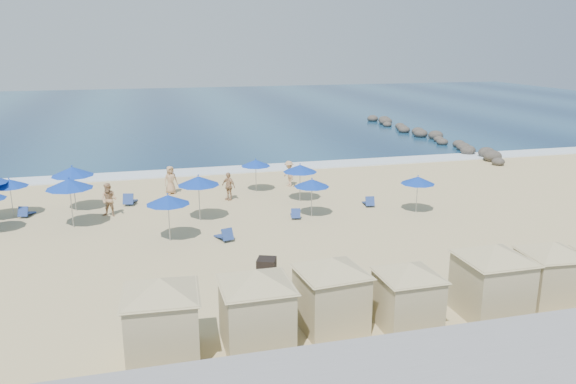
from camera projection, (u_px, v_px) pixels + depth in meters
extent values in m
plane|color=tan|center=(225.00, 243.00, 27.09)|extent=(160.00, 160.00, 0.00)
cube|color=#0D2B4C|center=(166.00, 111.00, 78.45)|extent=(160.00, 80.00, 0.06)
cube|color=white|center=(193.00, 172.00, 41.55)|extent=(160.00, 2.50, 0.08)
ellipsoid|color=#312C29|center=(498.00, 162.00, 43.97)|extent=(1.00, 1.00, 0.65)
ellipsoid|color=#312C29|center=(492.00, 156.00, 45.46)|extent=(1.48, 1.48, 0.96)
ellipsoid|color=#312C29|center=(487.00, 153.00, 46.98)|extent=(1.40, 1.40, 0.91)
ellipsoid|color=#312C29|center=(468.00, 150.00, 48.18)|extent=(1.32, 1.32, 0.86)
ellipsoid|color=#312C29|center=(463.00, 147.00, 49.71)|extent=(1.24, 1.24, 0.81)
ellipsoid|color=#312C29|center=(459.00, 144.00, 51.23)|extent=(1.16, 1.16, 0.75)
ellipsoid|color=#312C29|center=(442.00, 142.00, 52.43)|extent=(1.08, 1.08, 0.70)
ellipsoid|color=#312C29|center=(439.00, 139.00, 53.96)|extent=(1.00, 1.00, 0.65)
ellipsoid|color=#312C29|center=(436.00, 135.00, 55.44)|extent=(1.48, 1.48, 0.96)
ellipsoid|color=#312C29|center=(421.00, 134.00, 56.64)|extent=(1.40, 1.40, 0.91)
ellipsoid|color=#312C29|center=(418.00, 131.00, 58.17)|extent=(1.32, 1.32, 0.86)
ellipsoid|color=#312C29|center=(404.00, 130.00, 59.37)|extent=(1.24, 1.24, 0.81)
ellipsoid|color=#312C29|center=(402.00, 128.00, 60.89)|extent=(1.16, 1.16, 0.75)
ellipsoid|color=#312C29|center=(400.00, 126.00, 62.42)|extent=(1.08, 1.08, 0.70)
ellipsoid|color=#312C29|center=(387.00, 125.00, 63.62)|extent=(1.00, 1.00, 0.65)
ellipsoid|color=#312C29|center=(386.00, 122.00, 65.10)|extent=(1.48, 1.48, 0.96)
ellipsoid|color=#312C29|center=(384.00, 120.00, 66.63)|extent=(1.40, 1.40, 0.91)
ellipsoid|color=#312C29|center=(373.00, 119.00, 67.83)|extent=(1.32, 1.32, 0.86)
cube|color=black|center=(267.00, 267.00, 23.17)|extent=(0.97, 0.97, 0.75)
cube|color=tan|center=(162.00, 326.00, 16.97)|extent=(2.23, 2.23, 2.11)
cube|color=tan|center=(160.00, 294.00, 16.70)|extent=(2.34, 2.34, 0.08)
pyramid|color=tan|center=(159.00, 278.00, 16.56)|extent=(4.62, 4.62, 0.53)
cube|color=tan|center=(256.00, 315.00, 17.68)|extent=(2.11, 2.11, 2.09)
cube|color=tan|center=(256.00, 285.00, 17.40)|extent=(2.21, 2.21, 0.08)
pyramid|color=tan|center=(256.00, 269.00, 17.27)|extent=(4.57, 4.57, 0.52)
cube|color=tan|center=(331.00, 300.00, 18.80)|extent=(2.21, 2.21, 2.03)
cube|color=tan|center=(332.00, 272.00, 18.53)|extent=(2.33, 2.33, 0.08)
pyramid|color=tan|center=(332.00, 258.00, 18.40)|extent=(4.42, 4.42, 0.51)
cube|color=tan|center=(407.00, 301.00, 18.88)|extent=(1.89, 1.89, 1.87)
cube|color=tan|center=(409.00, 275.00, 18.64)|extent=(1.99, 1.99, 0.07)
pyramid|color=tan|center=(410.00, 262.00, 18.52)|extent=(4.10, 4.10, 0.47)
cube|color=tan|center=(491.00, 287.00, 19.69)|extent=(2.13, 2.13, 2.13)
cube|color=tan|center=(494.00, 258.00, 19.42)|extent=(2.23, 2.23, 0.09)
pyramid|color=tan|center=(496.00, 244.00, 19.28)|extent=(4.66, 4.66, 0.53)
cube|color=tan|center=(549.00, 278.00, 20.65)|extent=(2.06, 2.06, 1.91)
cube|color=tan|center=(552.00, 254.00, 20.40)|extent=(2.16, 2.16, 0.08)
pyramid|color=tan|center=(554.00, 242.00, 20.28)|extent=(4.18, 4.18, 0.48)
cylinder|color=#A5A8AD|center=(12.00, 201.00, 30.85)|extent=(0.05, 0.05, 1.77)
cone|color=#0E34A0|center=(9.00, 183.00, 30.58)|extent=(1.96, 1.96, 0.42)
sphere|color=#0E34A0|center=(9.00, 178.00, 30.51)|extent=(0.07, 0.07, 0.07)
cylinder|color=#A5A8AD|center=(72.00, 207.00, 29.06)|extent=(0.06, 0.06, 2.15)
cone|color=#0E34A0|center=(69.00, 184.00, 28.73)|extent=(2.38, 2.38, 0.51)
sphere|color=#0E34A0|center=(69.00, 178.00, 28.65)|extent=(0.09, 0.09, 0.09)
cylinder|color=#A5A8AD|center=(74.00, 193.00, 31.91)|extent=(0.06, 0.06, 2.13)
cone|color=#0E34A0|center=(72.00, 171.00, 31.58)|extent=(2.35, 2.35, 0.50)
sphere|color=#0E34A0|center=(72.00, 166.00, 31.51)|extent=(0.09, 0.09, 0.09)
cylinder|color=#A5A8AD|center=(199.00, 202.00, 30.19)|extent=(0.05, 0.05, 2.04)
cone|color=#0E34A0|center=(198.00, 181.00, 29.88)|extent=(2.25, 2.25, 0.48)
sphere|color=#0E34A0|center=(198.00, 175.00, 29.80)|extent=(0.09, 0.09, 0.09)
cylinder|color=#A5A8AD|center=(169.00, 222.00, 27.12)|extent=(0.05, 0.05, 1.90)
cone|color=#0E34A0|center=(168.00, 200.00, 26.83)|extent=(2.10, 2.10, 0.45)
sphere|color=#0E34A0|center=(168.00, 194.00, 26.76)|extent=(0.08, 0.08, 0.08)
cylinder|color=#A5A8AD|center=(312.00, 201.00, 30.89)|extent=(0.05, 0.05, 1.76)
cone|color=#0E34A0|center=(312.00, 183.00, 30.62)|extent=(1.95, 1.95, 0.42)
sphere|color=#0E34A0|center=(312.00, 178.00, 30.55)|extent=(0.07, 0.07, 0.07)
cylinder|color=#A5A8AD|center=(256.00, 178.00, 36.13)|extent=(0.05, 0.05, 1.72)
cone|color=#0E34A0|center=(256.00, 163.00, 35.87)|extent=(1.90, 1.90, 0.41)
sphere|color=#0E34A0|center=(256.00, 159.00, 35.80)|extent=(0.07, 0.07, 0.07)
cylinder|color=#A5A8AD|center=(300.00, 186.00, 33.89)|extent=(0.05, 0.05, 1.87)
cone|color=#0E34A0|center=(300.00, 168.00, 33.60)|extent=(2.07, 2.07, 0.44)
sphere|color=#0E34A0|center=(300.00, 164.00, 33.53)|extent=(0.08, 0.08, 0.08)
cylinder|color=#A5A8AD|center=(417.00, 198.00, 31.63)|extent=(0.05, 0.05, 1.73)
cone|color=#0E34A0|center=(418.00, 180.00, 31.36)|extent=(1.91, 1.91, 0.41)
sphere|color=#0E34A0|center=(418.00, 176.00, 31.30)|extent=(0.07, 0.07, 0.07)
cube|color=navy|center=(27.00, 213.00, 31.25)|extent=(0.78, 1.22, 0.31)
cube|color=navy|center=(23.00, 212.00, 30.74)|extent=(0.59, 0.42, 0.54)
cube|color=navy|center=(130.00, 201.00, 33.58)|extent=(0.86, 1.38, 0.35)
cube|color=navy|center=(128.00, 199.00, 32.99)|extent=(0.66, 0.47, 0.62)
cube|color=navy|center=(223.00, 236.00, 27.52)|extent=(0.86, 1.29, 0.33)
cube|color=navy|center=(228.00, 234.00, 27.05)|extent=(0.62, 0.46, 0.57)
cube|color=navy|center=(295.00, 215.00, 30.98)|extent=(0.73, 1.15, 0.29)
cube|color=navy|center=(296.00, 213.00, 30.49)|extent=(0.56, 0.40, 0.52)
cube|color=navy|center=(368.00, 203.00, 33.26)|extent=(0.71, 1.19, 0.31)
cube|color=navy|center=(370.00, 201.00, 32.75)|extent=(0.57, 0.39, 0.54)
imported|color=tan|center=(109.00, 200.00, 30.96)|extent=(1.12, 1.01, 1.87)
imported|color=tan|center=(228.00, 186.00, 34.19)|extent=(0.96, 1.05, 1.73)
imported|color=tan|center=(289.00, 174.00, 37.45)|extent=(0.89, 1.23, 1.72)
imported|color=tan|center=(171.00, 180.00, 35.58)|extent=(1.02, 0.83, 1.79)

